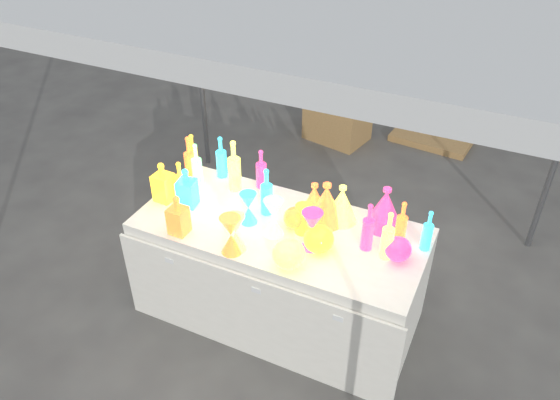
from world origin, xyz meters
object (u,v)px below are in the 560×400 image
at_px(display_table, 279,272).
at_px(bottle_0, 193,152).
at_px(decanter_0, 163,182).
at_px(lampshade_0, 314,200).
at_px(globe_0, 319,240).
at_px(hourglass_0, 231,235).
at_px(cardboard_box_closed, 338,120).

xyz_separation_m(display_table, bottle_0, (-0.85, 0.36, 0.51)).
height_order(decanter_0, lampshade_0, decanter_0).
relative_size(bottle_0, globe_0, 1.52).
bearing_deg(globe_0, hourglass_0, -153.00).
bearing_deg(globe_0, display_table, 162.06).
distance_m(bottle_0, lampshade_0, 1.00).
height_order(hourglass_0, globe_0, hourglass_0).
bearing_deg(hourglass_0, display_table, 64.90).
bearing_deg(decanter_0, lampshade_0, 17.61).
relative_size(cardboard_box_closed, lampshade_0, 2.55).
distance_m(cardboard_box_closed, globe_0, 2.80).
xyz_separation_m(hourglass_0, globe_0, (0.45, 0.23, -0.05)).
distance_m(cardboard_box_closed, decanter_0, 2.67).
bearing_deg(lampshade_0, hourglass_0, -131.00).
xyz_separation_m(display_table, lampshade_0, (0.14, 0.21, 0.49)).
bearing_deg(hourglass_0, decanter_0, 157.39).
relative_size(cardboard_box_closed, decanter_0, 2.15).
distance_m(globe_0, lampshade_0, 0.34).
distance_m(decanter_0, hourglass_0, 0.71).
relative_size(bottle_0, decanter_0, 0.98).
height_order(cardboard_box_closed, lampshade_0, lampshade_0).
height_order(bottle_0, decanter_0, decanter_0).
height_order(globe_0, lampshade_0, lampshade_0).
distance_m(display_table, lampshade_0, 0.55).
relative_size(bottle_0, hourglass_0, 1.12).
bearing_deg(decanter_0, bottle_0, 97.84).
relative_size(display_table, cardboard_box_closed, 3.06).
relative_size(display_table, hourglass_0, 7.47).
relative_size(display_table, bottle_0, 6.69).
bearing_deg(cardboard_box_closed, display_table, -66.19).
height_order(display_table, bottle_0, bottle_0).
bearing_deg(lampshade_0, cardboard_box_closed, 93.96).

